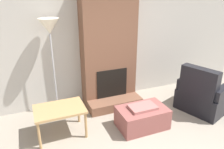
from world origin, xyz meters
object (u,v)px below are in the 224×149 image
Objects in this scene: armchair at (202,97)px; ottoman at (142,117)px; side_table at (60,111)px; floor_lamp_left at (50,32)px.

ottoman is at bearing 72.82° from armchair.
side_table is at bearing 166.60° from ottoman.
armchair is 1.33× the size of side_table.
floor_lamp_left reaches higher than ottoman.
floor_lamp_left is (0.06, 0.74, 1.21)m from side_table.
side_table is at bearing 64.92° from armchair.
armchair is 0.58× the size of floor_lamp_left.
ottoman is at bearing -13.40° from side_table.
ottoman is 1.44m from armchair.
floor_lamp_left is (-1.35, 1.08, 1.46)m from ottoman.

